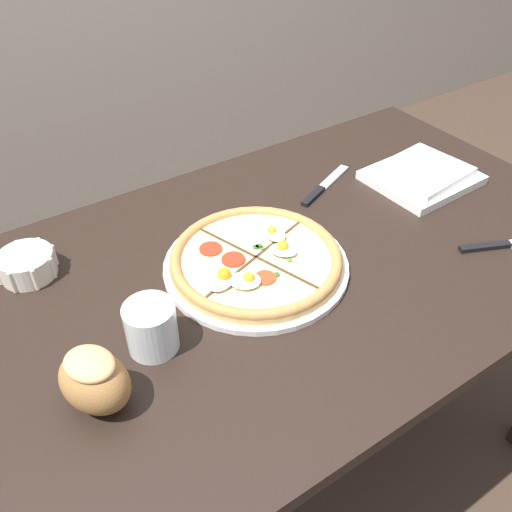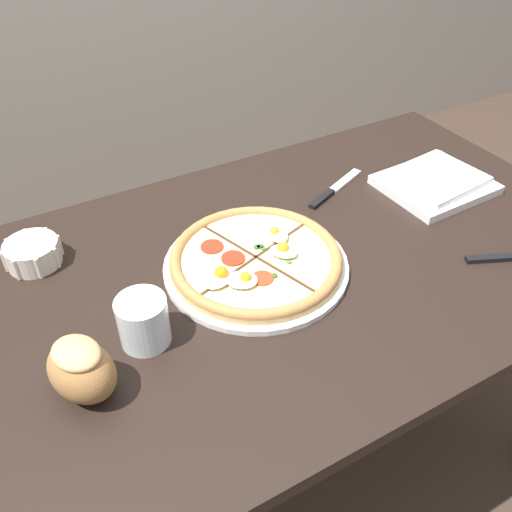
% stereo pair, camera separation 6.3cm
% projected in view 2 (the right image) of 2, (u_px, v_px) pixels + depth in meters
% --- Properties ---
extents(ground_plane, '(12.00, 12.00, 0.00)m').
position_uv_depth(ground_plane, '(283.00, 460.00, 1.55)').
color(ground_plane, '#3D2D23').
extents(dining_table, '(1.34, 0.80, 0.76)m').
position_uv_depth(dining_table, '(293.00, 297.00, 1.14)').
color(dining_table, black).
rests_on(dining_table, ground_plane).
extents(pizza, '(0.36, 0.36, 0.05)m').
position_uv_depth(pizza, '(256.00, 261.00, 1.03)').
color(pizza, white).
rests_on(pizza, dining_table).
extents(ramekin_bowl, '(0.11, 0.11, 0.05)m').
position_uv_depth(ramekin_bowl, '(33.00, 253.00, 1.04)').
color(ramekin_bowl, silver).
rests_on(ramekin_bowl, dining_table).
extents(napkin_folded, '(0.24, 0.21, 0.04)m').
position_uv_depth(napkin_folded, '(435.00, 182.00, 1.26)').
color(napkin_folded, white).
rests_on(napkin_folded, dining_table).
extents(bread_piece_near, '(0.13, 0.14, 0.10)m').
position_uv_depth(bread_piece_near, '(81.00, 369.00, 0.79)').
color(bread_piece_near, '#A3703D').
rests_on(bread_piece_near, dining_table).
extents(knife_main, '(0.19, 0.09, 0.01)m').
position_uv_depth(knife_main, '(335.00, 189.00, 1.26)').
color(knife_main, silver).
rests_on(knife_main, dining_table).
extents(water_glass, '(0.08, 0.08, 0.09)m').
position_uv_depth(water_glass, '(144.00, 323.00, 0.88)').
color(water_glass, white).
rests_on(water_glass, dining_table).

